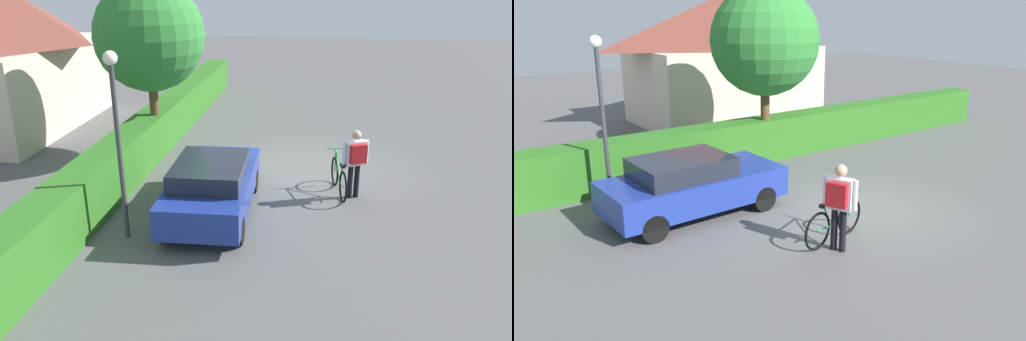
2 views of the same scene
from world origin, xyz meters
The scene contains 8 objects.
ground_plane centered at (0.00, 0.00, 0.00)m, with size 60.00×60.00×0.00m, color #565656.
hedge_row centered at (0.00, 4.68, 0.63)m, with size 21.15×0.90×1.26m, color #2D6B20.
house_distant centered at (2.81, 10.42, 2.53)m, with size 7.38×4.52×4.95m.
parked_car_near centered at (-3.22, 1.92, 0.73)m, with size 4.07×1.87×1.38m.
bicycle centered at (-1.57, -0.96, 0.42)m, with size 1.80×0.54×1.03m.
person_rider centered at (-1.81, -1.32, 1.06)m, with size 0.50×0.64×1.74m.
street_lamp centered at (-4.53, 3.50, 2.56)m, with size 0.28×0.28×3.92m.
tree_kerbside centered at (0.63, 4.51, 3.55)m, with size 3.16×3.16×5.14m.
Camera 2 is at (-8.16, -7.87, 4.52)m, focal length 36.23 mm.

